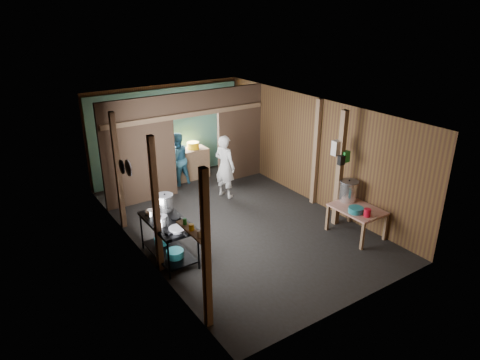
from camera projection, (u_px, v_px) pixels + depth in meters
floor at (235, 222)px, 9.82m from camera, size 4.50×7.00×0.00m
ceiling at (235, 109)px, 8.83m from camera, size 4.50×7.00×0.00m
wall_back at (167, 131)px, 12.02m from camera, size 4.50×0.00×2.60m
wall_front at (358, 236)px, 6.63m from camera, size 4.50×0.00×2.60m
wall_left at (136, 192)px, 8.17m from camera, size 0.00×7.00×2.60m
wall_right at (312, 150)px, 10.48m from camera, size 0.00×7.00×2.60m
partition_left at (139, 152)px, 10.34m from camera, size 1.85×0.10×2.60m
partition_right at (239, 134)px, 11.83m from camera, size 1.35×0.10×2.60m
partition_header at (195, 103)px, 10.77m from camera, size 1.30×0.10×0.60m
turquoise_panel at (168, 134)px, 11.99m from camera, size 4.40×0.06×2.50m
back_counter at (187, 164)px, 12.08m from camera, size 1.20×0.50×0.85m
wall_clock at (175, 110)px, 11.84m from camera, size 0.20×0.03×0.20m
post_left_a at (206, 252)px, 6.21m from camera, size 0.10×0.12×2.60m
post_left_b at (156, 206)px, 7.59m from camera, size 0.10×0.12×2.60m
post_left_c at (118, 172)px, 9.13m from camera, size 0.10×0.12×2.60m
post_right at (316, 153)px, 10.29m from camera, size 0.10×0.12×2.60m
post_free at (340, 170)px, 9.27m from camera, size 0.12×0.12×2.60m
cross_beam at (188, 115)px, 10.70m from camera, size 4.40×0.12×0.12m
pan_lid_big at (128, 168)px, 8.37m from camera, size 0.03×0.34×0.34m
pan_lid_small at (122, 167)px, 8.72m from camera, size 0.03×0.30×0.30m
wall_shelf at (192, 231)px, 6.57m from camera, size 0.14×0.80×0.03m
jar_white at (199, 234)px, 6.35m from camera, size 0.07×0.07×0.10m
jar_yellow at (191, 227)px, 6.54m from camera, size 0.08×0.08×0.10m
jar_green at (185, 222)px, 6.71m from camera, size 0.06×0.06×0.10m
bag_white at (337, 148)px, 9.12m from camera, size 0.22×0.15×0.32m
bag_green at (345, 157)px, 9.15m from camera, size 0.16×0.12×0.24m
bag_black at (341, 160)px, 9.08m from camera, size 0.14×0.10×0.20m
gas_range at (169, 240)px, 8.27m from camera, size 0.71×1.39×0.82m
prep_table at (356, 222)px, 9.16m from camera, size 0.77×1.06×0.63m
stove_pot_large at (165, 203)px, 8.50m from camera, size 0.39×0.39×0.34m
stove_pot_med at (161, 221)px, 7.92m from camera, size 0.29×0.29×0.21m
stove_saucepan at (151, 213)px, 8.31m from camera, size 0.19×0.19×0.11m
frying_pan at (178, 229)px, 7.77m from camera, size 0.33×0.55×0.07m
blue_tub_front at (175, 254)px, 8.15m from camera, size 0.33×0.33×0.14m
blue_tub_back at (162, 240)px, 8.62m from camera, size 0.30×0.30×0.12m
stock_pot at (348, 191)px, 9.34m from camera, size 0.46×0.46×0.47m
wash_basin at (356, 210)px, 8.84m from camera, size 0.38×0.38×0.12m
pink_bucket at (367, 213)px, 8.67m from camera, size 0.14×0.14×0.16m
knife at (373, 220)px, 8.56m from camera, size 0.30×0.07×0.01m
yellow_tub at (193, 145)px, 12.00m from camera, size 0.34×0.34×0.19m
red_cup at (177, 149)px, 11.76m from camera, size 0.12×0.12×0.14m
cook at (225, 167)px, 10.84m from camera, size 0.56×0.68×1.62m
worker_back at (177, 159)px, 11.58m from camera, size 0.76×0.62×1.45m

